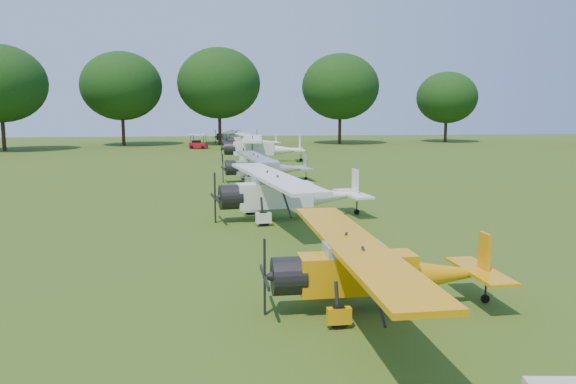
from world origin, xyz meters
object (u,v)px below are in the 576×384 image
aircraft_3 (286,190)px  golf_cart (198,144)px  aircraft_2 (375,266)px  aircraft_4 (264,165)px  aircraft_6 (251,140)px  aircraft_7 (236,136)px  aircraft_5 (260,146)px

aircraft_3 → golf_cart: size_ratio=4.82×
aircraft_2 → aircraft_4: (-0.59, 24.52, 0.01)m
aircraft_2 → aircraft_6: bearing=88.6°
aircraft_4 → golf_cart: aircraft_4 is taller
aircraft_7 → aircraft_6: bearing=-74.0°
aircraft_7 → golf_cart: (-4.89, -8.80, -0.54)m
aircraft_6 → golf_cart: size_ratio=4.38×
aircraft_4 → aircraft_5: aircraft_5 is taller
aircraft_7 → golf_cart: aircraft_7 is taller
aircraft_5 → aircraft_7: 26.20m
aircraft_3 → aircraft_5: 27.21m
aircraft_4 → aircraft_6: 28.53m
aircraft_4 → aircraft_7: (-0.33, 40.39, 0.02)m
aircraft_2 → aircraft_5: 38.75m
aircraft_5 → golf_cart: size_ratio=5.33×
aircraft_4 → golf_cart: (-5.22, 31.59, -0.51)m
aircraft_5 → aircraft_3: bearing=-87.7°
aircraft_2 → aircraft_3: bearing=92.6°
aircraft_2 → aircraft_7: bearing=89.8°
aircraft_3 → aircraft_6: aircraft_3 is taller
golf_cart → aircraft_5: bearing=-54.2°
aircraft_4 → aircraft_7: bearing=84.7°
aircraft_6 → aircraft_7: aircraft_6 is taller
aircraft_5 → golf_cart: (-6.13, 17.36, -0.82)m
aircraft_2 → aircraft_5: (0.32, 38.75, 0.32)m
aircraft_3 → golf_cart: bearing=87.6°
aircraft_2 → aircraft_6: (0.38, 53.03, 0.07)m
aircraft_7 → golf_cart: bearing=-109.2°
aircraft_4 → aircraft_5: size_ratio=0.78×
aircraft_2 → aircraft_4: aircraft_4 is taller
aircraft_3 → aircraft_4: (0.13, 12.96, -0.17)m
aircraft_3 → aircraft_2: bearing=-95.4°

